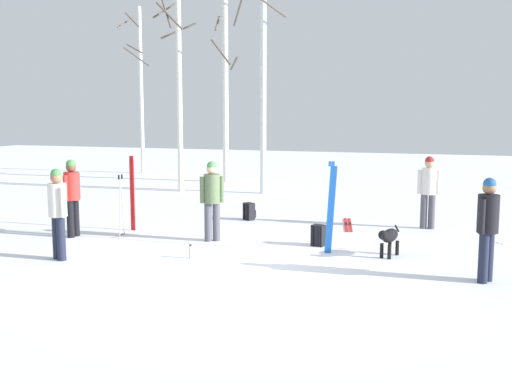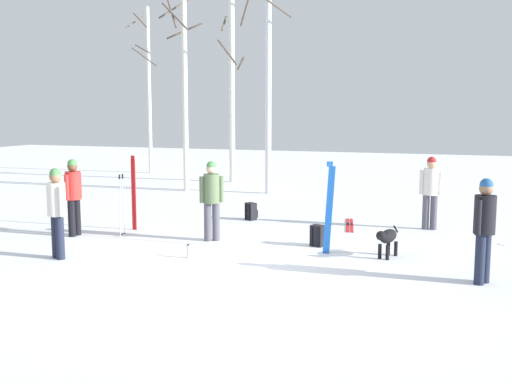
{
  "view_description": "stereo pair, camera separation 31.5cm",
  "coord_description": "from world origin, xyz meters",
  "views": [
    {
      "loc": [
        3.48,
        -10.08,
        2.79
      ],
      "look_at": [
        -0.69,
        2.47,
        1.0
      ],
      "focal_mm": 42.68,
      "sensor_mm": 36.0,
      "label": 1
    },
    {
      "loc": [
        3.78,
        -9.98,
        2.79
      ],
      "look_at": [
        -0.69,
        2.47,
        1.0
      ],
      "focal_mm": 42.68,
      "sensor_mm": 36.0,
      "label": 2
    }
  ],
  "objects": [
    {
      "name": "person_1",
      "position": [
        -3.54,
        -0.66,
        0.98
      ],
      "size": [
        0.47,
        0.34,
        1.72
      ],
      "color": "#1E2338",
      "rests_on": "ground_plane"
    },
    {
      "name": "person_3",
      "position": [
        2.86,
        4.63,
        0.98
      ],
      "size": [
        0.52,
        0.34,
        1.72
      ],
      "color": "#4C4C56",
      "rests_on": "ground_plane"
    },
    {
      "name": "ski_pair_lying_1",
      "position": [
        1.01,
        4.48,
        0.01
      ],
      "size": [
        0.51,
        1.76,
        0.05
      ],
      "color": "red",
      "rests_on": "ground_plane"
    },
    {
      "name": "ski_pair_planted_0",
      "position": [
        1.18,
        1.44,
        0.9
      ],
      "size": [
        0.23,
        0.06,
        1.81
      ],
      "color": "blue",
      "rests_on": "ground_plane"
    },
    {
      "name": "person_4",
      "position": [
        -4.54,
        1.2,
        0.98
      ],
      "size": [
        0.34,
        0.52,
        1.72
      ],
      "color": "black",
      "rests_on": "ground_plane"
    },
    {
      "name": "person_2",
      "position": [
        3.99,
        0.26,
        0.98
      ],
      "size": [
        0.34,
        0.47,
        1.72
      ],
      "color": "#1E2338",
      "rests_on": "ground_plane"
    },
    {
      "name": "person_0",
      "position": [
        -1.44,
        1.76,
        0.98
      ],
      "size": [
        0.45,
        0.34,
        1.72
      ],
      "color": "#4C4C56",
      "rests_on": "ground_plane"
    },
    {
      "name": "birch_tree_1",
      "position": [
        -5.59,
        8.88,
        3.49
      ],
      "size": [
        1.37,
        1.62,
        6.74
      ],
      "color": "silver",
      "rests_on": "ground_plane"
    },
    {
      "name": "birch_tree_2",
      "position": [
        -5.07,
        11.94,
        3.82
      ],
      "size": [
        1.25,
        1.26,
        7.39
      ],
      "color": "silver",
      "rests_on": "ground_plane"
    },
    {
      "name": "birch_tree_0",
      "position": [
        -9.81,
        13.87,
        3.78
      ],
      "size": [
        1.46,
        1.46,
        7.21
      ],
      "color": "silver",
      "rests_on": "ground_plane"
    },
    {
      "name": "birch_tree_3",
      "position": [
        -2.69,
        9.27,
        4.03
      ],
      "size": [
        1.37,
        1.36,
        7.79
      ],
      "color": "silver",
      "rests_on": "ground_plane"
    },
    {
      "name": "ski_pair_planted_1",
      "position": [
        -3.65,
        2.26,
        0.87
      ],
      "size": [
        0.13,
        0.05,
        1.74
      ],
      "color": "red",
      "rests_on": "ground_plane"
    },
    {
      "name": "ground_plane",
      "position": [
        0.0,
        0.0,
        0.0
      ],
      "size": [
        60.0,
        60.0,
        0.0
      ],
      "primitive_type": "plane",
      "color": "white"
    },
    {
      "name": "water_bottle_0",
      "position": [
        -1.24,
        0.19,
        0.13
      ],
      "size": [
        0.06,
        0.06,
        0.27
      ],
      "color": "silver",
      "rests_on": "ground_plane"
    },
    {
      "name": "backpack_1",
      "position": [
        0.82,
        2.01,
        0.21
      ],
      "size": [
        0.31,
        0.33,
        0.44
      ],
      "color": "black",
      "rests_on": "ground_plane"
    },
    {
      "name": "dog",
      "position": [
        2.31,
        1.49,
        0.39
      ],
      "size": [
        0.38,
        0.87,
        0.57
      ],
      "color": "black",
      "rests_on": "ground_plane"
    },
    {
      "name": "ski_poles_0",
      "position": [
        -3.46,
        1.44,
        0.75
      ],
      "size": [
        0.07,
        0.22,
        1.4
      ],
      "color": "#B2B2BC",
      "rests_on": "ground_plane"
    },
    {
      "name": "backpack_0",
      "position": [
        -1.51,
        4.38,
        0.21
      ],
      "size": [
        0.33,
        0.34,
        0.44
      ],
      "color": "black",
      "rests_on": "ground_plane"
    }
  ]
}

